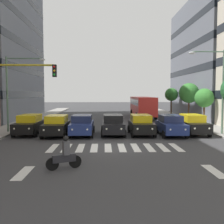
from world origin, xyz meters
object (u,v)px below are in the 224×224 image
at_px(car_0, 193,124).
at_px(street_lamp_left, 217,82).
at_px(car_2, 141,124).
at_px(car_3, 113,125).
at_px(car_6, 29,124).
at_px(car_4, 82,125).
at_px(car_5, 57,125).
at_px(motorcycle_with_rider, 65,155).
at_px(traffic_light_gantry, 4,91).
at_px(street_tree_1, 204,98).
at_px(street_tree_2, 189,93).
at_px(street_lamp_right, 14,85).
at_px(car_1, 171,125).
at_px(street_tree_3, 171,95).
at_px(bus_behind_traffic, 142,105).

distance_m(car_0, street_lamp_left, 4.04).
bearing_deg(car_2, car_3, -1.65).
bearing_deg(car_2, car_6, -2.57).
distance_m(car_4, car_5, 2.12).
bearing_deg(motorcycle_with_rider, car_5, -78.10).
distance_m(traffic_light_gantry, street_tree_1, 20.81).
bearing_deg(car_4, traffic_light_gantry, 52.64).
distance_m(motorcycle_with_rider, street_tree_2, 25.33).
bearing_deg(car_3, street_tree_1, -149.44).
xyz_separation_m(street_lamp_right, street_tree_1, (-18.79, -4.76, -1.26)).
relative_size(car_1, motorcycle_with_rider, 2.78).
bearing_deg(street_tree_3, car_1, 75.81).
xyz_separation_m(motorcycle_with_rider, street_tree_2, (-12.74, -21.69, 2.92)).
relative_size(car_3, bus_behind_traffic, 0.42).
xyz_separation_m(car_5, car_6, (2.46, -0.80, 0.00)).
xyz_separation_m(car_4, traffic_light_gantry, (4.34, 5.68, 2.84)).
bearing_deg(car_3, car_2, 178.35).
distance_m(street_lamp_left, street_tree_1, 6.87).
relative_size(car_3, car_5, 1.00).
bearing_deg(traffic_light_gantry, car_4, -127.36).
bearing_deg(street_tree_1, car_2, 38.06).
relative_size(car_1, traffic_light_gantry, 0.81).
xyz_separation_m(car_1, bus_behind_traffic, (0.00, -16.72, 0.97)).
distance_m(motorcycle_with_rider, street_tree_1, 20.89).
height_order(street_lamp_right, street_tree_1, street_lamp_right).
distance_m(bus_behind_traffic, street_tree_3, 5.97).
distance_m(bus_behind_traffic, street_tree_1, 11.54).
bearing_deg(car_4, car_3, -174.57).
bearing_deg(street_tree_2, bus_behind_traffic, -42.95).
relative_size(car_4, motorcycle_with_rider, 2.78).
bearing_deg(bus_behind_traffic, car_3, 73.32).
relative_size(car_2, traffic_light_gantry, 0.81).
bearing_deg(car_1, car_2, -11.01).
height_order(car_4, street_tree_1, street_tree_1).
xyz_separation_m(car_1, car_4, (7.47, -0.30, 0.00)).
bearing_deg(motorcycle_with_rider, car_1, -127.12).
relative_size(car_4, street_tree_3, 1.05).
distance_m(car_1, car_6, 12.08).
relative_size(car_1, car_2, 1.00).
height_order(motorcycle_with_rider, street_tree_2, street_tree_2).
xyz_separation_m(car_1, street_tree_2, (-5.26, -11.82, 2.68)).
distance_m(car_0, street_tree_1, 7.07).
bearing_deg(traffic_light_gantry, car_3, -139.56).
bearing_deg(car_4, street_tree_1, -153.97).
relative_size(car_4, traffic_light_gantry, 0.81).
height_order(motorcycle_with_rider, street_tree_3, street_tree_3).
distance_m(car_0, car_3, 6.91).
height_order(car_6, motorcycle_with_rider, car_6).
height_order(street_lamp_left, street_tree_3, street_lamp_left).
distance_m(motorcycle_with_rider, street_lamp_left, 15.46).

